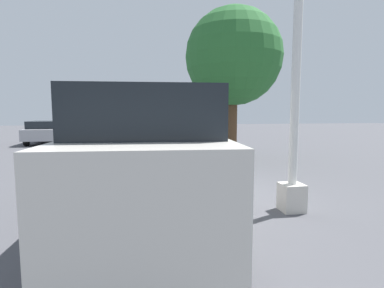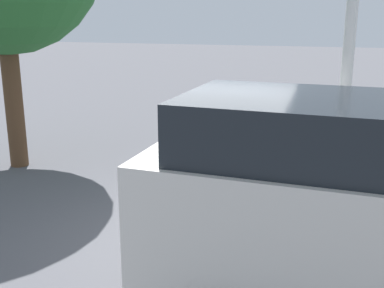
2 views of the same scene
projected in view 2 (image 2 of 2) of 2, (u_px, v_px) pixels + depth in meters
name	position (u px, v px, depth m)	size (l,w,h in m)	color
ground_plane	(191.00, 240.00, 6.60)	(80.00, 80.00, 0.00)	#4C4C51
parking_meter_near	(193.00, 163.00, 6.83)	(0.20, 0.11, 1.31)	#4C4C4C
lamp_post	(349.00, 49.00, 6.89)	(0.44, 0.44, 7.04)	beige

